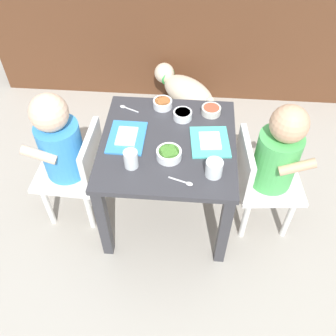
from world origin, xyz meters
name	(u,v)px	position (x,y,z in m)	size (l,w,h in m)	color
ground_plane	(168,208)	(0.00, 0.00, 0.00)	(7.00, 7.00, 0.00)	#9E998E
kitchen_cabinet_back	(182,17)	(0.00, 1.11, 0.47)	(2.36, 0.33, 0.95)	#56331E
dining_table	(168,155)	(0.00, 0.00, 0.39)	(0.57, 0.58, 0.47)	#333338
seated_child_left	(63,146)	(-0.45, -0.03, 0.44)	(0.29, 0.29, 0.70)	silver
seated_child_right	(275,157)	(0.45, -0.02, 0.44)	(0.31, 0.31, 0.70)	silver
dog	(185,90)	(0.04, 0.74, 0.20)	(0.41, 0.38, 0.30)	beige
food_tray_left	(127,137)	(-0.18, 0.01, 0.48)	(0.15, 0.20, 0.02)	#388CD8
food_tray_right	(210,142)	(0.18, 0.01, 0.48)	(0.18, 0.20, 0.02)	#4CC6BC
water_cup_left	(214,169)	(0.19, -0.17, 0.50)	(0.07, 0.07, 0.07)	white
water_cup_right	(131,160)	(-0.13, -0.15, 0.51)	(0.06, 0.06, 0.07)	white
veggie_bowl_near	(163,103)	(-0.04, 0.23, 0.49)	(0.09, 0.09, 0.04)	white
cereal_bowl_right_side	(211,110)	(0.18, 0.20, 0.49)	(0.09, 0.09, 0.03)	silver
veggie_bowl_far	(183,115)	(0.05, 0.16, 0.49)	(0.08, 0.08, 0.04)	white
cereal_bowl_left_side	(169,154)	(0.01, -0.09, 0.49)	(0.10, 0.10, 0.04)	white
spoon_by_left_tray	(183,182)	(0.07, -0.22, 0.48)	(0.10, 0.04, 0.01)	silver
spoon_by_right_tray	(127,108)	(-0.20, 0.20, 0.48)	(0.10, 0.05, 0.01)	silver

